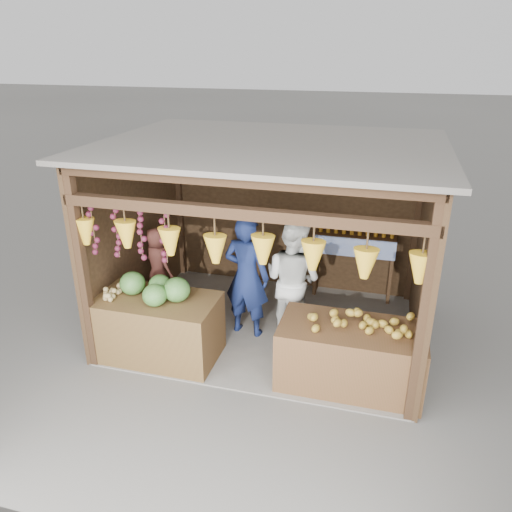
# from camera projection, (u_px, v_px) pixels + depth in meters

# --- Properties ---
(ground) EXTENTS (80.00, 80.00, 0.00)m
(ground) POSITION_uv_depth(u_px,v_px,m) (269.00, 328.00, 7.23)
(ground) COLOR #514F49
(ground) RESTS_ON ground
(stall_structure) EXTENTS (4.30, 3.30, 2.66)m
(stall_structure) POSITION_uv_depth(u_px,v_px,m) (267.00, 220.00, 6.55)
(stall_structure) COLOR slate
(stall_structure) RESTS_ON ground
(back_shelf) EXTENTS (1.25, 0.32, 1.32)m
(back_shelf) POSITION_uv_depth(u_px,v_px,m) (355.00, 247.00, 7.77)
(back_shelf) COLOR #382314
(back_shelf) RESTS_ON ground
(counter_left) EXTENTS (1.52, 0.85, 0.84)m
(counter_left) POSITION_uv_depth(u_px,v_px,m) (159.00, 328.00, 6.42)
(counter_left) COLOR #50341A
(counter_left) RESTS_ON ground
(counter_right) EXTENTS (1.68, 0.85, 0.78)m
(counter_right) POSITION_uv_depth(u_px,v_px,m) (350.00, 356.00, 5.89)
(counter_right) COLOR #51381B
(counter_right) RESTS_ON ground
(stool) EXTENTS (0.35, 0.35, 0.32)m
(stool) POSITION_uv_depth(u_px,v_px,m) (161.00, 304.00, 7.55)
(stool) COLOR black
(stool) RESTS_ON ground
(man_standing) EXTENTS (0.69, 0.50, 1.76)m
(man_standing) POSITION_uv_depth(u_px,v_px,m) (247.00, 277.00, 6.77)
(man_standing) COLOR #152150
(man_standing) RESTS_ON ground
(woman_standing) EXTENTS (1.03, 0.93, 1.73)m
(woman_standing) POSITION_uv_depth(u_px,v_px,m) (293.00, 280.00, 6.72)
(woman_standing) COLOR white
(woman_standing) RESTS_ON ground
(vendor_seated) EXTENTS (0.61, 0.55, 1.05)m
(vendor_seated) POSITION_uv_depth(u_px,v_px,m) (158.00, 262.00, 7.28)
(vendor_seated) COLOR brown
(vendor_seated) RESTS_ON stool
(melon_pile) EXTENTS (1.00, 0.50, 0.32)m
(melon_pile) POSITION_uv_depth(u_px,v_px,m) (154.00, 287.00, 6.21)
(melon_pile) COLOR #195416
(melon_pile) RESTS_ON counter_left
(tanfruit_pile) EXTENTS (0.34, 0.40, 0.13)m
(tanfruit_pile) POSITION_uv_depth(u_px,v_px,m) (110.00, 291.00, 6.30)
(tanfruit_pile) COLOR #A08649
(tanfruit_pile) RESTS_ON counter_left
(mango_pile) EXTENTS (1.40, 0.64, 0.22)m
(mango_pile) POSITION_uv_depth(u_px,v_px,m) (360.00, 319.00, 5.70)
(mango_pile) COLOR #C5611A
(mango_pile) RESTS_ON counter_right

